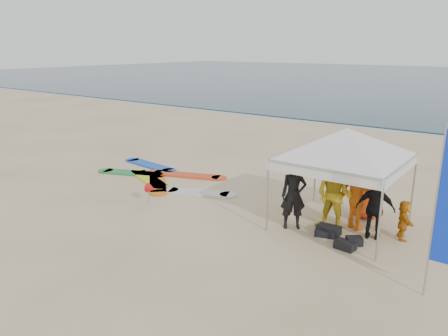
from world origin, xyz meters
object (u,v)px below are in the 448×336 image
Objects in this scene: person_seated at (404,220)px; canopy_tent at (347,129)px; marker_pennant at (151,189)px; person_yellow at (334,195)px; person_black_a at (294,195)px; person_orange_b at (367,186)px; surfboard_spread at (161,177)px; person_orange_a at (359,192)px; person_black_b at (375,209)px.

person_seated is 0.25× the size of canopy_tent.
person_seated reaches higher than marker_pennant.
person_yellow reaches higher than marker_pennant.
person_black_a is 2.19m from person_orange_b.
person_orange_b is 7.17m from surfboard_spread.
canopy_tent is at bearing 3.37° from person_black_a.
surfboard_spread is at bearing -22.84° from person_orange_b.
marker_pennant is (-5.48, -1.92, -0.48)m from person_orange_a.
surfboard_spread is (-6.76, 0.33, -2.54)m from canopy_tent.
marker_pennant is (-6.61, -1.92, 0.00)m from person_seated.
canopy_tent is at bearing 43.08° from person_orange_b.
canopy_tent is (-1.52, -0.14, 2.08)m from person_seated.
person_yellow is 1.92× the size of person_seated.
person_orange_b reaches higher than person_black_b.
person_yellow is at bearing 70.82° from person_orange_a.
person_black_a reaches higher than person_black_b.
marker_pennant is at bearing -51.66° from surfboard_spread.
person_seated is at bearing 117.81° from person_orange_b.
surfboard_spread is (-1.67, 2.11, -0.46)m from marker_pennant.
marker_pennant is at bearing -163.43° from person_yellow.
person_black_b reaches higher than marker_pennant.
surfboard_spread is at bearing 63.50° from person_seated.
person_black_b is 2.05m from canopy_tent.
person_orange_a is at bearing 18.10° from canopy_tent.
person_orange_b is at bearing 30.48° from person_seated.
person_orange_b reaches higher than marker_pennant.
person_black_a reaches higher than marker_pennant.
person_orange_b is 1.85× the size of person_seated.
marker_pennant is at bearing -1.05° from person_orange_b.
person_yellow is 1.67m from canopy_tent.
canopy_tent is at bearing 69.98° from person_seated.
person_yellow is (0.89, 0.44, 0.06)m from person_black_a.
person_black_a is 0.91× the size of person_orange_a.
surfboard_spread is at bearing 174.91° from person_yellow.
person_black_b is 0.40× the size of canopy_tent.
person_black_b reaches higher than surfboard_spread.
person_black_b is at bearing -15.24° from canopy_tent.
surfboard_spread is (-7.15, 0.20, -0.94)m from person_orange_a.
person_yellow reaches higher than person_seated.
person_seated is (1.19, -0.81, -0.42)m from person_orange_b.
person_orange_a is 0.83m from person_orange_b.
surfboard_spread is at bearing 128.34° from marker_pennant.
person_black_b is at bearing 14.24° from marker_pennant.
person_black_b is at bearing 167.49° from person_orange_a.
person_orange_a reaches higher than marker_pennant.
person_black_a is 1.98m from person_black_b.
person_black_b is 1.36m from person_orange_b.
canopy_tent is (0.95, 0.82, 1.69)m from person_black_a.
canopy_tent is (-0.40, -0.13, 1.60)m from person_orange_a.
person_yellow is 1.04× the size of person_orange_b.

